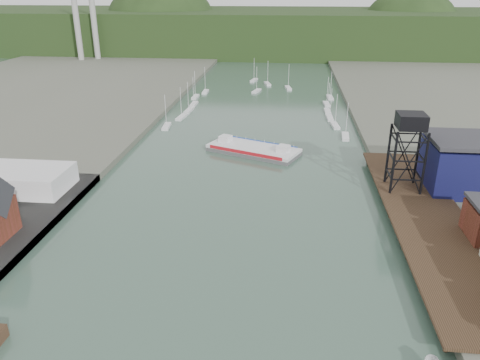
# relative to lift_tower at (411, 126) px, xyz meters

# --- Properties ---
(east_pier) EXTENTS (14.00, 70.00, 2.45)m
(east_pier) POSITION_rel_lift_tower_xyz_m (2.00, -13.00, -13.75)
(east_pier) COLOR black
(east_pier) RESTS_ON ground
(white_shed) EXTENTS (18.00, 12.00, 4.50)m
(white_shed) POSITION_rel_lift_tower_xyz_m (-79.00, -8.00, -11.80)
(white_shed) COLOR silver
(white_shed) RESTS_ON west_quay
(lift_tower) EXTENTS (6.50, 6.50, 16.00)m
(lift_tower) POSITION_rel_lift_tower_xyz_m (0.00, 0.00, 0.00)
(lift_tower) COLOR black
(lift_tower) RESTS_ON east_pier
(blue_shed) EXTENTS (20.50, 14.50, 11.30)m
(blue_shed) POSITION_rel_lift_tower_xyz_m (15.00, 2.00, -8.59)
(blue_shed) COLOR #0B0C33
(blue_shed) RESTS_ON east_land
(marina_sailboats) EXTENTS (57.71, 92.65, 0.90)m
(marina_sailboats) POSITION_rel_lift_tower_xyz_m (-34.92, 80.46, -15.30)
(marina_sailboats) COLOR silver
(marina_sailboats) RESTS_ON ground
(smokestacks) EXTENTS (11.20, 8.20, 60.00)m
(smokestacks) POSITION_rel_lift_tower_xyz_m (-141.00, 174.50, 14.35)
(smokestacks) COLOR #999994
(smokestacks) RESTS_ON ground
(distant_hills) EXTENTS (500.00, 120.00, 80.00)m
(distant_hills) POSITION_rel_lift_tower_xyz_m (-38.98, 243.35, -5.27)
(distant_hills) COLOR black
(distant_hills) RESTS_ON ground
(chain_ferry) EXTENTS (26.02, 18.39, 3.48)m
(chain_ferry) POSITION_rel_lift_tower_xyz_m (-33.35, 24.85, -14.65)
(chain_ferry) COLOR #515154
(chain_ferry) RESTS_ON ground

